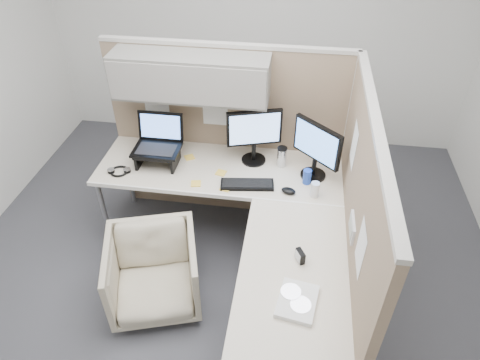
# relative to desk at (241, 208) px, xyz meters

# --- Properties ---
(ground) EXTENTS (4.50, 4.50, 0.00)m
(ground) POSITION_rel_desk_xyz_m (-0.12, -0.13, -0.69)
(ground) COLOR #3A3A40
(ground) RESTS_ON ground
(partition_back) EXTENTS (2.00, 0.36, 1.63)m
(partition_back) POSITION_rel_desk_xyz_m (-0.34, 0.70, 0.41)
(partition_back) COLOR #8C745C
(partition_back) RESTS_ON ground
(partition_right) EXTENTS (0.07, 2.03, 1.63)m
(partition_right) POSITION_rel_desk_xyz_m (0.78, -0.19, 0.13)
(partition_right) COLOR #8C745C
(partition_right) RESTS_ON ground
(desk) EXTENTS (2.00, 1.98, 0.73)m
(desk) POSITION_rel_desk_xyz_m (0.00, 0.00, 0.00)
(desk) COLOR beige
(desk) RESTS_ON ground
(office_chair) EXTENTS (0.79, 0.77, 0.66)m
(office_chair) POSITION_rel_desk_xyz_m (-0.60, -0.38, -0.36)
(office_chair) COLOR #C2AD9A
(office_chair) RESTS_ON ground
(monitor_left) EXTENTS (0.43, 0.20, 0.47)m
(monitor_left) POSITION_rel_desk_xyz_m (0.03, 0.55, 0.32)
(monitor_left) COLOR black
(monitor_left) RESTS_ON desk
(monitor_right) EXTENTS (0.35, 0.32, 0.47)m
(monitor_right) POSITION_rel_desk_xyz_m (0.52, 0.41, 0.32)
(monitor_right) COLOR black
(monitor_right) RESTS_ON desk
(laptop_station) EXTENTS (0.37, 0.32, 0.39)m
(laptop_station) POSITION_rel_desk_xyz_m (-0.74, 0.42, 0.19)
(laptop_station) COLOR black
(laptop_station) RESTS_ON desk
(keyboard) EXTENTS (0.42, 0.19, 0.02)m
(keyboard) POSITION_rel_desk_xyz_m (0.02, 0.21, 0.05)
(keyboard) COLOR black
(keyboard) RESTS_ON desk
(mouse) EXTENTS (0.13, 0.10, 0.04)m
(mouse) POSITION_rel_desk_xyz_m (0.34, 0.17, 0.06)
(mouse) COLOR black
(mouse) RESTS_ON desk
(travel_mug) EXTENTS (0.08, 0.08, 0.17)m
(travel_mug) POSITION_rel_desk_xyz_m (0.26, 0.52, 0.13)
(travel_mug) COLOR silver
(travel_mug) RESTS_ON desk
(soda_can_green) EXTENTS (0.07, 0.07, 0.12)m
(soda_can_green) POSITION_rel_desk_xyz_m (0.53, 0.17, 0.10)
(soda_can_green) COLOR silver
(soda_can_green) RESTS_ON desk
(soda_can_silver) EXTENTS (0.07, 0.07, 0.12)m
(soda_can_silver) POSITION_rel_desk_xyz_m (0.47, 0.32, 0.10)
(soda_can_silver) COLOR #1E3FA5
(soda_can_silver) RESTS_ON desk
(sticky_note_d) EXTENTS (0.09, 0.09, 0.01)m
(sticky_note_d) POSITION_rel_desk_xyz_m (-0.21, 0.34, 0.05)
(sticky_note_d) COLOR yellow
(sticky_note_d) RESTS_ON desk
(sticky_note_b) EXTENTS (0.09, 0.09, 0.01)m
(sticky_note_b) POSITION_rel_desk_xyz_m (-0.14, 0.15, 0.05)
(sticky_note_b) COLOR yellow
(sticky_note_b) RESTS_ON desk
(sticky_note_a) EXTENTS (0.09, 0.09, 0.01)m
(sticky_note_a) POSITION_rel_desk_xyz_m (-0.38, 0.18, 0.05)
(sticky_note_a) COLOR yellow
(sticky_note_a) RESTS_ON desk
(sticky_note_c) EXTENTS (0.10, 0.10, 0.01)m
(sticky_note_c) POSITION_rel_desk_xyz_m (-0.51, 0.51, 0.05)
(sticky_note_c) COLOR yellow
(sticky_note_c) RESTS_ON desk
(headphones) EXTENTS (0.18, 0.17, 0.03)m
(headphones) POSITION_rel_desk_xyz_m (-1.02, 0.23, 0.06)
(headphones) COLOR black
(headphones) RESTS_ON desk
(paper_stack) EXTENTS (0.25, 0.30, 0.03)m
(paper_stack) POSITION_rel_desk_xyz_m (0.44, -0.81, 0.06)
(paper_stack) COLOR white
(paper_stack) RESTS_ON desk
(desk_clock) EXTENTS (0.07, 0.09, 0.08)m
(desk_clock) POSITION_rel_desk_xyz_m (0.45, -0.48, 0.08)
(desk_clock) COLOR black
(desk_clock) RESTS_ON desk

